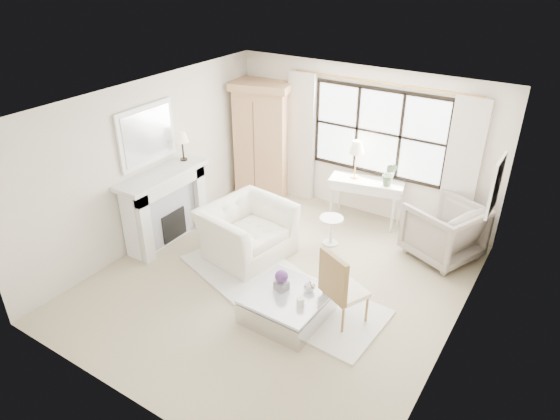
{
  "coord_description": "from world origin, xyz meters",
  "views": [
    {
      "loc": [
        3.31,
        -5.14,
        4.51
      ],
      "look_at": [
        -0.11,
        0.2,
        1.1
      ],
      "focal_mm": 32.0,
      "sensor_mm": 36.0,
      "label": 1
    }
  ],
  "objects_px": {
    "console_table": "(365,200)",
    "armoire": "(263,138)",
    "coffee_table": "(287,306)",
    "club_armchair": "(247,231)"
  },
  "relations": [
    {
      "from": "armoire",
      "to": "console_table",
      "type": "bearing_deg",
      "value": -14.15
    },
    {
      "from": "console_table",
      "to": "coffee_table",
      "type": "bearing_deg",
      "value": -97.67
    },
    {
      "from": "console_table",
      "to": "club_armchair",
      "type": "relative_size",
      "value": 1.04
    },
    {
      "from": "armoire",
      "to": "console_table",
      "type": "relative_size",
      "value": 1.64
    },
    {
      "from": "armoire",
      "to": "coffee_table",
      "type": "relative_size",
      "value": 2.18
    },
    {
      "from": "armoire",
      "to": "club_armchair",
      "type": "bearing_deg",
      "value": -76.41
    },
    {
      "from": "console_table",
      "to": "coffee_table",
      "type": "distance_m",
      "value": 3.07
    },
    {
      "from": "console_table",
      "to": "club_armchair",
      "type": "bearing_deg",
      "value": -130.92
    },
    {
      "from": "console_table",
      "to": "armoire",
      "type": "bearing_deg",
      "value": 167.83
    },
    {
      "from": "coffee_table",
      "to": "club_armchair",
      "type": "bearing_deg",
      "value": 146.12
    }
  ]
}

